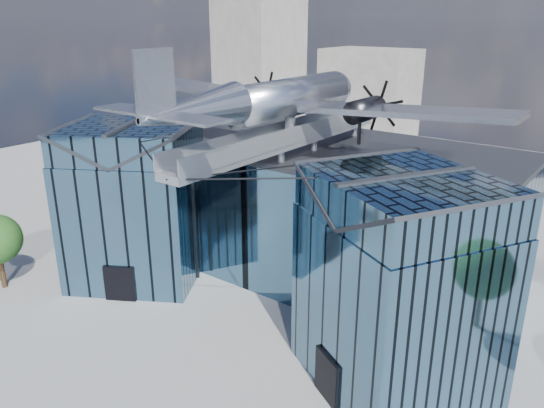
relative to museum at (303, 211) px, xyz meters
The scene contains 4 objects.
ground_plane 8.03m from the museum, 90.00° to the right, with size 120.00×120.00×0.00m, color gray.
museum is the anchor object (origin of this frame).
bg_towers 44.92m from the museum, 88.14° to the left, with size 77.00×24.50×26.00m.
tree_side_w 29.29m from the museum, behind, with size 3.77×3.77×4.54m.
Camera 1 is at (19.93, -24.51, 19.06)m, focal length 35.00 mm.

